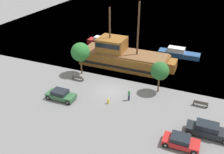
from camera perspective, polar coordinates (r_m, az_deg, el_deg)
name	(u,v)px	position (r m, az deg, el deg)	size (l,w,h in m)	color
ground_plane	(110,91)	(36.54, -0.42, -3.19)	(160.00, 160.00, 0.00)	slate
water_surface	(170,18)	(76.08, 13.09, 13.09)	(80.00, 80.00, 0.00)	slate
pirate_ship	(123,57)	(43.37, 2.46, 4.69)	(16.53, 5.12, 11.27)	brown
moored_boat_dockside	(102,41)	(53.60, -2.27, 8.12)	(6.40, 1.91, 1.57)	maroon
moored_boat_outer	(178,53)	(49.14, 14.92, 5.29)	(7.66, 2.10, 1.72)	navy
parked_car_curb_front	(207,130)	(30.26, 20.98, -11.21)	(4.66, 1.80, 1.58)	black
parked_car_curb_mid	(61,95)	(35.08, -11.65, -4.00)	(4.05, 1.87, 1.36)	#2D5B38
parked_car_curb_rear	(181,141)	(28.10, 15.45, -13.99)	(3.82, 1.87, 1.29)	#B21E1E
fire_hydrant	(108,101)	(33.59, -0.89, -5.49)	(0.42, 0.25, 0.76)	yellow
bench_promenade_east	(201,103)	(35.04, 19.60, -5.72)	(1.86, 0.45, 0.85)	#4C4742
bench_promenade_west	(78,78)	(39.50, -7.88, -0.15)	(1.86, 0.45, 0.85)	#4C4742
pedestrian_walking_near	(129,95)	(34.13, 3.90, -4.12)	(0.32, 0.32, 1.65)	#232838
tree_row_east	(80,52)	(40.02, -7.23, 5.67)	(3.02, 3.02, 5.36)	brown
tree_row_mideast	(160,71)	(35.42, 10.89, 1.37)	(2.60, 2.60, 4.67)	brown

